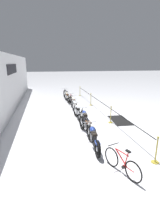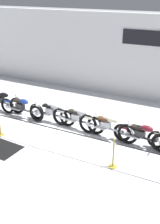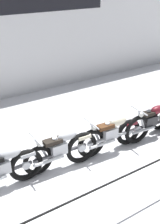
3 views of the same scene
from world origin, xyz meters
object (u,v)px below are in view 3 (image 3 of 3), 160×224
motorcycle_maroon_6 (151,122)px  motorcycle_cream_5 (112,135)px  motorcycle_silver_3 (4,168)px  motorcycle_silver_4 (61,150)px

motorcycle_maroon_6 → motorcycle_cream_5: bearing=179.2°
motorcycle_silver_3 → motorcycle_cream_5: bearing=-4.1°
motorcycle_silver_4 → motorcycle_cream_5: (1.33, -0.13, 0.02)m
motorcycle_cream_5 → motorcycle_maroon_6: (1.32, -0.02, -0.03)m
motorcycle_cream_5 → motorcycle_maroon_6: 1.32m
motorcycle_silver_3 → motorcycle_silver_4: 1.28m
motorcycle_silver_4 → motorcycle_silver_3: bearing=177.2°
motorcycle_silver_3 → motorcycle_silver_4: (1.28, -0.06, 0.01)m
motorcycle_cream_5 → motorcycle_maroon_6: bearing=-0.8°
motorcycle_silver_4 → motorcycle_maroon_6: 2.65m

